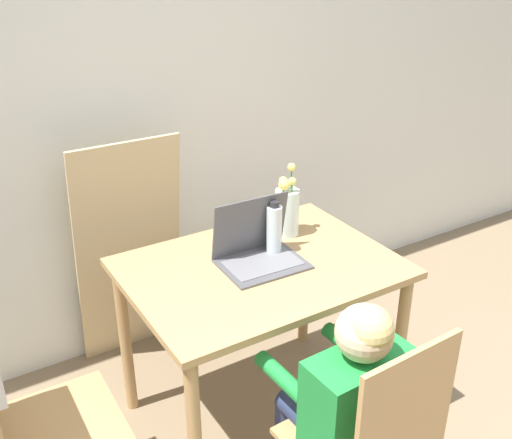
% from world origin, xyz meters
% --- Properties ---
extents(wall_back, '(6.40, 0.05, 2.50)m').
position_xyz_m(wall_back, '(0.00, 2.23, 1.25)').
color(wall_back, silver).
rests_on(wall_back, ground_plane).
extents(dining_table, '(1.05, 0.77, 0.76)m').
position_xyz_m(dining_table, '(0.30, 1.39, 0.65)').
color(dining_table, tan).
rests_on(dining_table, ground_plane).
extents(chair_spare, '(0.44, 0.41, 0.92)m').
position_xyz_m(chair_spare, '(-0.68, 1.32, 0.61)').
color(chair_spare, tan).
rests_on(chair_spare, ground_plane).
extents(person_seated, '(0.37, 0.43, 0.96)m').
position_xyz_m(person_seated, '(0.25, 0.78, 0.60)').
color(person_seated, '#1E8438').
rests_on(person_seated, ground_plane).
extents(laptop, '(0.33, 0.26, 0.26)m').
position_xyz_m(laptop, '(0.30, 1.42, 0.81)').
color(laptop, '#4C4C51').
rests_on(laptop, dining_table).
extents(flower_vase, '(0.11, 0.11, 0.32)m').
position_xyz_m(flower_vase, '(0.54, 1.56, 0.87)').
color(flower_vase, silver).
rests_on(flower_vase, dining_table).
extents(water_bottle, '(0.06, 0.06, 0.23)m').
position_xyz_m(water_bottle, '(0.39, 1.44, 0.86)').
color(water_bottle, silver).
rests_on(water_bottle, dining_table).
extents(cardboard_panel, '(0.51, 0.18, 1.14)m').
position_xyz_m(cardboard_panel, '(0.00, 2.08, 0.57)').
color(cardboard_panel, tan).
rests_on(cardboard_panel, ground_plane).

